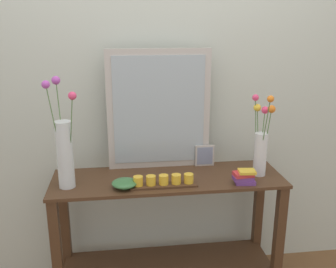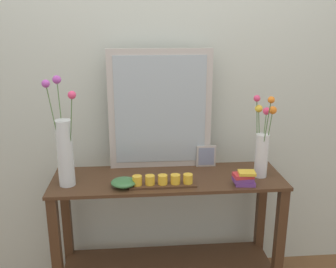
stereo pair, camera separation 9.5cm
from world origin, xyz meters
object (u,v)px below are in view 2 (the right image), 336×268
object	(u,v)px
tall_vase_left	(65,148)
mirror_leaning	(160,110)
vase_right	(262,146)
candle_tray	(163,181)
console_table	(168,224)
book_stack	(244,178)
decorative_bowl	(124,182)
picture_frame_small	(206,156)

from	to	relation	value
tall_vase_left	mirror_leaning	bearing A→B (deg)	23.87
mirror_leaning	vase_right	bearing A→B (deg)	-19.99
vase_right	candle_tray	distance (m)	0.64
console_table	book_stack	world-z (taller)	book_stack
vase_right	decorative_bowl	world-z (taller)	vase_right
candle_tray	picture_frame_small	bearing A→B (deg)	42.91
mirror_leaning	book_stack	distance (m)	0.67
vase_right	picture_frame_small	xyz separation A→B (m)	(-0.30, 0.19, -0.12)
mirror_leaning	book_stack	xyz separation A→B (m)	(0.47, -0.34, -0.34)
console_table	book_stack	distance (m)	0.59
picture_frame_small	decorative_bowl	bearing A→B (deg)	-152.11
console_table	book_stack	bearing A→B (deg)	-19.08
tall_vase_left	candle_tray	world-z (taller)	tall_vase_left
tall_vase_left	candle_tray	bearing A→B (deg)	-6.25
tall_vase_left	decorative_bowl	distance (m)	0.39
mirror_leaning	book_stack	size ratio (longest dim) A/B	5.77
tall_vase_left	vase_right	xyz separation A→B (m)	(1.17, 0.03, -0.03)
decorative_bowl	book_stack	distance (m)	0.70
vase_right	candle_tray	bearing A→B (deg)	-171.52
picture_frame_small	decorative_bowl	world-z (taller)	picture_frame_small
mirror_leaning	book_stack	world-z (taller)	mirror_leaning
mirror_leaning	decorative_bowl	size ratio (longest dim) A/B	5.19
tall_vase_left	vase_right	bearing A→B (deg)	1.49
mirror_leaning	tall_vase_left	distance (m)	0.64
picture_frame_small	book_stack	xyz separation A→B (m)	(0.17, -0.31, -0.03)
console_table	vase_right	xyz separation A→B (m)	(0.57, -0.03, 0.52)
candle_tray	decorative_bowl	xyz separation A→B (m)	(-0.23, 0.00, 0.00)
vase_right	decorative_bowl	xyz separation A→B (m)	(-0.84, -0.09, -0.17)
mirror_leaning	decorative_bowl	world-z (taller)	mirror_leaning
candle_tray	console_table	bearing A→B (deg)	71.27
console_table	picture_frame_small	distance (m)	0.50
tall_vase_left	vase_right	world-z (taller)	tall_vase_left
candle_tray	decorative_bowl	bearing A→B (deg)	179.23
tall_vase_left	picture_frame_small	xyz separation A→B (m)	(0.86, 0.22, -0.16)
vase_right	picture_frame_small	bearing A→B (deg)	147.43
console_table	vase_right	world-z (taller)	vase_right
mirror_leaning	picture_frame_small	world-z (taller)	mirror_leaning
console_table	decorative_bowl	distance (m)	0.46
tall_vase_left	candle_tray	xyz separation A→B (m)	(0.56, -0.06, -0.20)
mirror_leaning	picture_frame_small	size ratio (longest dim) A/B	5.40
console_table	decorative_bowl	bearing A→B (deg)	-156.01
tall_vase_left	book_stack	size ratio (longest dim) A/B	4.78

